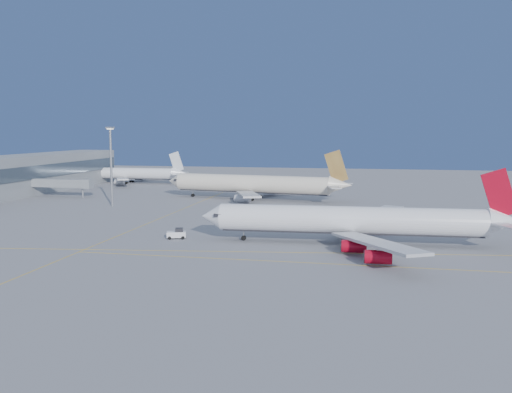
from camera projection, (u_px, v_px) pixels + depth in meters
name	position (u px, v px, depth m)	size (l,w,h in m)	color
ground	(282.00, 246.00, 122.48)	(500.00, 500.00, 0.00)	slate
terminal	(32.00, 173.00, 227.54)	(18.40, 110.00, 15.00)	gray
jet_bridge	(65.00, 183.00, 210.75)	(23.60, 3.60, 6.90)	gray
taxiway_lines	(224.00, 238.00, 131.63)	(118.86, 140.00, 0.02)	gold
airliner_virgin	(356.00, 221.00, 124.35)	(69.39, 62.35, 17.13)	white
airliner_etihad	(256.00, 184.00, 203.46)	(69.73, 63.84, 18.22)	beige
airliner_third	(129.00, 173.00, 265.86)	(55.99, 51.80, 15.06)	white
pushback_tug	(177.00, 234.00, 131.10)	(4.78, 3.68, 2.43)	white
light_mast	(111.00, 160.00, 184.75)	(2.23, 2.23, 25.82)	gray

